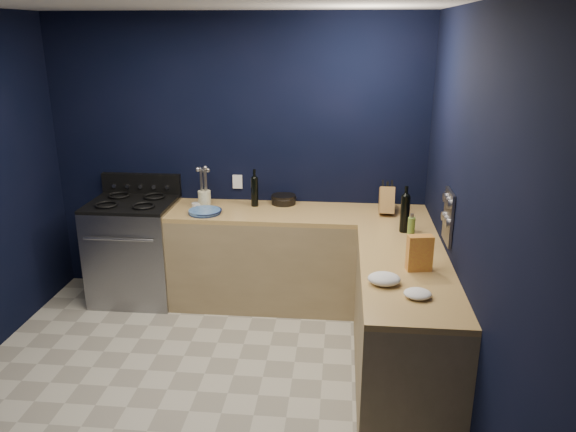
# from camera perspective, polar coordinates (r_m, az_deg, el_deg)

# --- Properties ---
(floor) EXTENTS (3.50, 3.50, 0.02)m
(floor) POSITION_cam_1_polar(r_m,az_deg,el_deg) (4.22, -9.20, -17.32)
(floor) COLOR #B2AE9D
(floor) RESTS_ON ground
(wall_back) EXTENTS (3.50, 0.02, 2.60)m
(wall_back) POSITION_cam_1_polar(r_m,az_deg,el_deg) (5.27, -5.18, 5.87)
(wall_back) COLOR black
(wall_back) RESTS_ON ground
(wall_right) EXTENTS (0.02, 3.50, 2.60)m
(wall_right) POSITION_cam_1_polar(r_m,az_deg,el_deg) (3.58, 18.04, -1.05)
(wall_right) COLOR black
(wall_right) RESTS_ON ground
(wall_front) EXTENTS (3.50, 0.02, 2.60)m
(wall_front) POSITION_cam_1_polar(r_m,az_deg,el_deg) (2.14, -23.20, -15.25)
(wall_front) COLOR black
(wall_front) RESTS_ON ground
(cab_back) EXTENTS (2.30, 0.63, 0.86)m
(cab_back) POSITION_cam_1_polar(r_m,az_deg,el_deg) (5.15, 1.02, -4.52)
(cab_back) COLOR #99825B
(cab_back) RESTS_ON floor
(top_back) EXTENTS (2.30, 0.63, 0.04)m
(top_back) POSITION_cam_1_polar(r_m,az_deg,el_deg) (5.00, 1.05, 0.24)
(top_back) COLOR olive
(top_back) RESTS_ON cab_back
(cab_right) EXTENTS (0.63, 1.67, 0.86)m
(cab_right) POSITION_cam_1_polar(r_m,az_deg,el_deg) (4.13, 11.55, -11.05)
(cab_right) COLOR #99825B
(cab_right) RESTS_ON floor
(top_right) EXTENTS (0.63, 1.67, 0.04)m
(top_right) POSITION_cam_1_polar(r_m,az_deg,el_deg) (3.93, 11.96, -5.32)
(top_right) COLOR olive
(top_right) RESTS_ON cab_right
(gas_range) EXTENTS (0.76, 0.66, 0.92)m
(gas_range) POSITION_cam_1_polar(r_m,az_deg,el_deg) (5.46, -15.25, -3.53)
(gas_range) COLOR gray
(gas_range) RESTS_ON floor
(oven_door) EXTENTS (0.59, 0.02, 0.42)m
(oven_door) POSITION_cam_1_polar(r_m,az_deg,el_deg) (5.19, -16.44, -4.91)
(oven_door) COLOR black
(oven_door) RESTS_ON gas_range
(cooktop) EXTENTS (0.76, 0.66, 0.03)m
(cooktop) POSITION_cam_1_polar(r_m,az_deg,el_deg) (5.30, -15.68, 1.24)
(cooktop) COLOR black
(cooktop) RESTS_ON gas_range
(backguard) EXTENTS (0.76, 0.06, 0.20)m
(backguard) POSITION_cam_1_polar(r_m,az_deg,el_deg) (5.54, -14.69, 3.19)
(backguard) COLOR black
(backguard) RESTS_ON gas_range
(spice_panel) EXTENTS (0.02, 0.28, 0.38)m
(spice_panel) POSITION_cam_1_polar(r_m,az_deg,el_deg) (4.12, 16.01, -0.09)
(spice_panel) COLOR gray
(spice_panel) RESTS_ON wall_right
(wall_outlet) EXTENTS (0.09, 0.02, 0.13)m
(wall_outlet) POSITION_cam_1_polar(r_m,az_deg,el_deg) (5.30, -5.16, 3.50)
(wall_outlet) COLOR white
(wall_outlet) RESTS_ON wall_back
(plate_stack) EXTENTS (0.33, 0.33, 0.04)m
(plate_stack) POSITION_cam_1_polar(r_m,az_deg,el_deg) (4.98, -8.49, 0.44)
(plate_stack) COLOR #3059A0
(plate_stack) RESTS_ON top_back
(ramekin) EXTENTS (0.11, 0.11, 0.04)m
(ramekin) POSITION_cam_1_polar(r_m,az_deg,el_deg) (5.19, -9.27, 1.12)
(ramekin) COLOR white
(ramekin) RESTS_ON top_back
(utensil_crock) EXTENTS (0.15, 0.15, 0.15)m
(utensil_crock) POSITION_cam_1_polar(r_m,az_deg,el_deg) (5.18, -8.50, 1.77)
(utensil_crock) COLOR #F7F0C2
(utensil_crock) RESTS_ON top_back
(wine_bottle_back) EXTENTS (0.07, 0.07, 0.27)m
(wine_bottle_back) POSITION_cam_1_polar(r_m,az_deg,el_deg) (5.12, -3.41, 2.45)
(wine_bottle_back) COLOR black
(wine_bottle_back) RESTS_ON top_back
(lemon_basket) EXTENTS (0.27, 0.27, 0.09)m
(lemon_basket) POSITION_cam_1_polar(r_m,az_deg,el_deg) (5.20, -0.45, 1.70)
(lemon_basket) COLOR black
(lemon_basket) RESTS_ON top_back
(knife_block) EXTENTS (0.13, 0.28, 0.29)m
(knife_block) POSITION_cam_1_polar(r_m,az_deg,el_deg) (4.99, 10.00, 1.58)
(knife_block) COLOR olive
(knife_block) RESTS_ON top_back
(wine_bottle_right) EXTENTS (0.08, 0.08, 0.30)m
(wine_bottle_right) POSITION_cam_1_polar(r_m,az_deg,el_deg) (4.54, 11.80, 0.20)
(wine_bottle_right) COLOR black
(wine_bottle_right) RESTS_ON top_right
(oil_bottle) EXTENTS (0.07, 0.07, 0.23)m
(oil_bottle) POSITION_cam_1_polar(r_m,az_deg,el_deg) (4.22, 12.39, -1.68)
(oil_bottle) COLOR olive
(oil_bottle) RESTS_ON top_right
(spice_jar_near) EXTENTS (0.04, 0.04, 0.09)m
(spice_jar_near) POSITION_cam_1_polar(r_m,az_deg,el_deg) (4.14, 12.29, -3.14)
(spice_jar_near) COLOR olive
(spice_jar_near) RESTS_ON top_right
(spice_jar_far) EXTENTS (0.04, 0.04, 0.09)m
(spice_jar_far) POSITION_cam_1_polar(r_m,az_deg,el_deg) (4.23, 13.53, -2.81)
(spice_jar_far) COLOR olive
(spice_jar_far) RESTS_ON top_right
(crouton_bag) EXTENTS (0.18, 0.11, 0.24)m
(crouton_bag) POSITION_cam_1_polar(r_m,az_deg,el_deg) (3.84, 13.24, -3.69)
(crouton_bag) COLOR #B02630
(crouton_bag) RESTS_ON top_right
(towel_front) EXTENTS (0.25, 0.23, 0.07)m
(towel_front) POSITION_cam_1_polar(r_m,az_deg,el_deg) (3.62, 9.75, -6.32)
(towel_front) COLOR white
(towel_front) RESTS_ON top_right
(towel_end) EXTENTS (0.18, 0.16, 0.05)m
(towel_end) POSITION_cam_1_polar(r_m,az_deg,el_deg) (3.50, 13.05, -7.71)
(towel_end) COLOR white
(towel_end) RESTS_ON top_right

